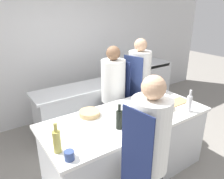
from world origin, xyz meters
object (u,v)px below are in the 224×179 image
oven_range (145,81)px  bottle_vinegar (119,119)px  bottle_cooking_oil (160,87)px  bottle_sauce (157,114)px  chef_at_stove (113,97)px  bowl_prep_small (145,104)px  bottle_olive_oil (57,141)px  bottle_wine (189,103)px  cup (69,155)px  bowl_ceramic_blue (90,113)px  chef_at_prep_near (148,161)px  chef_at_pass_far (138,89)px  bowl_mixing_large (164,106)px  stockpot (114,75)px

oven_range → bottle_vinegar: bottle_vinegar is taller
bottle_cooking_oil → bottle_sauce: (-0.65, -0.58, -0.03)m
chef_at_stove → bowl_prep_small: chef_at_stove is taller
bottle_sauce → bowl_prep_small: 0.40m
bottle_olive_oil → bottle_wine: bottle_olive_oil is taller
chef_at_stove → cup: size_ratio=17.58×
oven_range → bottle_wine: 2.41m
chef_at_stove → bottle_sauce: bearing=-5.9°
bowl_ceramic_blue → bottle_cooking_oil: bearing=1.3°
oven_range → chef_at_prep_near: bearing=-132.2°
oven_range → bottle_vinegar: size_ratio=3.23×
chef_at_pass_far → bottle_sauce: (-0.56, -0.98, 0.11)m
oven_range → cup: size_ratio=10.43×
oven_range → bottle_olive_oil: size_ratio=3.10×
bowl_mixing_large → bowl_prep_small: bearing=125.1°
bottle_vinegar → bowl_mixing_large: 0.81m
bottle_wine → bowl_mixing_large: size_ratio=1.23×
chef_at_stove → bottle_olive_oil: chef_at_stove is taller
bottle_olive_oil → bowl_mixing_large: size_ratio=1.27×
bottle_vinegar → chef_at_stove: bearing=58.9°
bottle_wine → bottle_cooking_oil: bearing=78.0°
stockpot → bowl_mixing_large: bearing=-95.7°
chef_at_prep_near → bowl_prep_small: 1.13m
bottle_vinegar → bottle_olive_oil: bearing=-179.2°
bowl_prep_small → cup: cup is taller
bowl_mixing_large → chef_at_prep_near: bearing=-144.0°
bottle_vinegar → bowl_prep_small: 0.71m
bowl_prep_small → stockpot: 1.20m
bottle_sauce → stockpot: bearing=74.3°
chef_at_pass_far → cup: 2.06m
bowl_ceramic_blue → cup: bearing=-131.3°
bottle_cooking_oil → stockpot: bearing=102.5°
oven_range → chef_at_pass_far: chef_at_pass_far is taller
chef_at_prep_near → bottle_sauce: size_ratio=8.71×
chef_at_pass_far → bottle_vinegar: size_ratio=5.67×
bottle_vinegar → chef_at_prep_near: bearing=-98.2°
chef_at_prep_near → bottle_olive_oil: bearing=41.0°
chef_at_stove → bowl_prep_small: bearing=5.6°
chef_at_prep_near → bottle_olive_oil: (-0.66, 0.56, 0.16)m
oven_range → bowl_ceramic_blue: oven_range is taller
oven_range → chef_at_prep_near: 3.33m
bottle_wine → cup: 1.70m
bottle_cooking_oil → bottle_sauce: 0.87m
bottle_sauce → cup: size_ratio=2.08×
bottle_cooking_oil → bowl_ceramic_blue: size_ratio=1.04×
chef_at_stove → chef_at_prep_near: bearing=-26.2°
bottle_cooking_oil → oven_range: bearing=54.5°
bottle_wine → cup: bearing=-179.8°
bowl_mixing_large → bowl_prep_small: 0.26m
chef_at_pass_far → bottle_wine: chef_at_pass_far is taller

